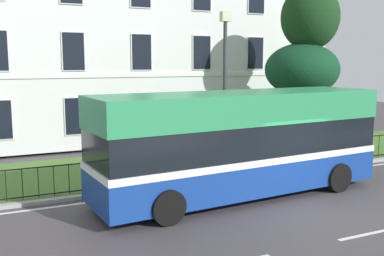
{
  "coord_description": "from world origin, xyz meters",
  "views": [
    {
      "loc": [
        -8.48,
        -9.57,
        4.24
      ],
      "look_at": [
        -1.79,
        4.9,
        1.88
      ],
      "focal_mm": 41.74,
      "sensor_mm": 36.0,
      "label": 1
    }
  ],
  "objects_px": {
    "evergreen_tree": "(307,78)",
    "street_lamp_post": "(225,80)",
    "georgian_townhouse": "(144,34)",
    "litter_bin": "(266,153)",
    "single_decker_bus": "(240,142)"
  },
  "relations": [
    {
      "from": "evergreen_tree",
      "to": "street_lamp_post",
      "type": "xyz_separation_m",
      "value": [
        -5.77,
        -2.31,
        0.08
      ]
    },
    {
      "from": "georgian_townhouse",
      "to": "evergreen_tree",
      "type": "relative_size",
      "value": 2.57
    },
    {
      "from": "evergreen_tree",
      "to": "litter_bin",
      "type": "height_order",
      "value": "evergreen_tree"
    },
    {
      "from": "evergreen_tree",
      "to": "single_decker_bus",
      "type": "distance_m",
      "value": 8.68
    },
    {
      "from": "single_decker_bus",
      "to": "street_lamp_post",
      "type": "xyz_separation_m",
      "value": [
        0.99,
        2.85,
        1.84
      ]
    },
    {
      "from": "single_decker_bus",
      "to": "evergreen_tree",
      "type": "bearing_deg",
      "value": 32.92
    },
    {
      "from": "georgian_townhouse",
      "to": "evergreen_tree",
      "type": "height_order",
      "value": "georgian_townhouse"
    },
    {
      "from": "georgian_townhouse",
      "to": "street_lamp_post",
      "type": "height_order",
      "value": "georgian_townhouse"
    },
    {
      "from": "georgian_townhouse",
      "to": "litter_bin",
      "type": "xyz_separation_m",
      "value": [
        1.26,
        -10.87,
        -5.15
      ]
    },
    {
      "from": "street_lamp_post",
      "to": "single_decker_bus",
      "type": "bearing_deg",
      "value": -109.16
    },
    {
      "from": "street_lamp_post",
      "to": "litter_bin",
      "type": "relative_size",
      "value": 5.26
    },
    {
      "from": "evergreen_tree",
      "to": "single_decker_bus",
      "type": "relative_size",
      "value": 0.8
    },
    {
      "from": "single_decker_bus",
      "to": "street_lamp_post",
      "type": "bearing_deg",
      "value": 66.39
    },
    {
      "from": "single_decker_bus",
      "to": "street_lamp_post",
      "type": "relative_size",
      "value": 1.62
    },
    {
      "from": "single_decker_bus",
      "to": "litter_bin",
      "type": "bearing_deg",
      "value": 38.44
    }
  ]
}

